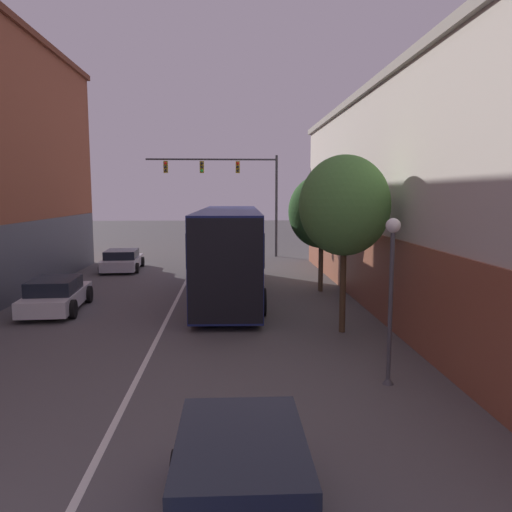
{
  "coord_description": "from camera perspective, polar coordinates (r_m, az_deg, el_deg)",
  "views": [
    {
      "loc": [
        2.25,
        -2.84,
        4.39
      ],
      "look_at": [
        3.27,
        16.9,
        1.92
      ],
      "focal_mm": 35.0,
      "sensor_mm": 36.0,
      "label": 1
    }
  ],
  "objects": [
    {
      "name": "traffic_signal_gantry",
      "position": [
        34.76,
        -2.52,
        8.53
      ],
      "size": [
        9.03,
        0.36,
        7.03
      ],
      "color": "#333338",
      "rests_on": "ground_plane"
    },
    {
      "name": "parked_car_left_near",
      "position": [
        20.26,
        -21.88,
        -4.15
      ],
      "size": [
        2.21,
        4.39,
        1.26
      ],
      "rotation": [
        0.0,
        0.0,
        1.63
      ],
      "color": "silver",
      "rests_on": "ground_plane"
    },
    {
      "name": "hatchback_foreground",
      "position": [
        6.69,
        -1.67,
        -26.52
      ],
      "size": [
        2.01,
        4.6,
        1.44
      ],
      "rotation": [
        0.0,
        0.0,
        1.57
      ],
      "color": "navy",
      "rests_on": "ground_plane"
    },
    {
      "name": "lane_center_line",
      "position": [
        21.37,
        -8.97,
        -4.81
      ],
      "size": [
        0.14,
        47.93,
        0.01
      ],
      "color": "silver",
      "rests_on": "ground_plane"
    },
    {
      "name": "building_right_storefront",
      "position": [
        20.93,
        24.37,
        6.42
      ],
      "size": [
        9.04,
        28.51,
        8.49
      ],
      "color": "beige",
      "rests_on": "ground_plane"
    },
    {
      "name": "street_lamp",
      "position": [
        11.72,
        15.2,
        -3.12
      ],
      "size": [
        0.34,
        0.34,
        3.85
      ],
      "color": "#47474C",
      "rests_on": "ground_plane"
    },
    {
      "name": "street_tree_far",
      "position": [
        22.46,
        7.51,
        5.04
      ],
      "size": [
        2.97,
        2.67,
        5.24
      ],
      "color": "brown",
      "rests_on": "ground_plane"
    },
    {
      "name": "bus",
      "position": [
        21.57,
        -3.04,
        0.96
      ],
      "size": [
        2.97,
        12.14,
        3.72
      ],
      "rotation": [
        0.0,
        0.0,
        1.55
      ],
      "color": "navy",
      "rests_on": "ground_plane"
    },
    {
      "name": "street_tree_near",
      "position": [
        15.8,
        10.09,
        5.66
      ],
      "size": [
        2.84,
        2.56,
        5.59
      ],
      "color": "#4C3823",
      "rests_on": "ground_plane"
    },
    {
      "name": "parked_car_left_mid",
      "position": [
        29.8,
        -15.04,
        -0.48
      ],
      "size": [
        2.32,
        4.35,
        1.19
      ],
      "rotation": [
        0.0,
        0.0,
        1.63
      ],
      "color": "silver",
      "rests_on": "ground_plane"
    }
  ]
}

